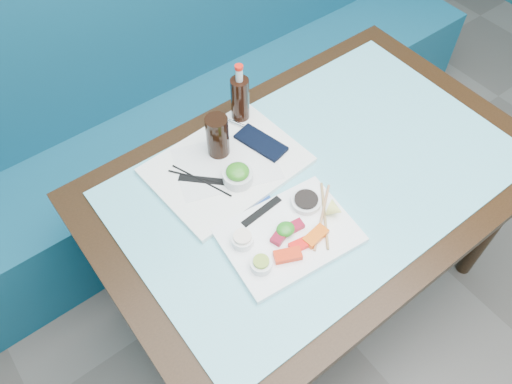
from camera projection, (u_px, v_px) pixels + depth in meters
booth_bench at (186, 112)px, 2.25m from camera, size 3.00×0.56×1.17m
dining_table at (316, 193)px, 1.61m from camera, size 1.40×0.90×0.75m
glass_top at (319, 176)px, 1.54m from camera, size 1.22×0.76×0.01m
sashimi_plate at (289, 235)px, 1.40m from camera, size 0.39×0.30×0.02m
salmon_left at (288, 255)px, 1.34m from camera, size 0.08×0.06×0.02m
salmon_mid at (301, 245)px, 1.36m from camera, size 0.07×0.04×0.02m
salmon_right at (316, 236)px, 1.38m from camera, size 0.08×0.05×0.02m
tuna_left at (279, 236)px, 1.38m from camera, size 0.06×0.05×0.02m
tuna_right at (295, 226)px, 1.40m from camera, size 0.05×0.04×0.02m
seaweed_garnish at (285, 229)px, 1.38m from camera, size 0.07×0.06×0.03m
ramekin_wasabi at (261, 264)px, 1.32m from camera, size 0.07×0.07×0.03m
wasabi_fill at (261, 261)px, 1.31m from camera, size 0.05×0.05×0.01m
ramekin_ginger at (243, 240)px, 1.36m from camera, size 0.06×0.06×0.03m
ginger_fill at (242, 237)px, 1.35m from camera, size 0.06×0.06×0.01m
soy_dish at (306, 202)px, 1.45m from camera, size 0.10×0.10×0.02m
soy_fill at (306, 199)px, 1.44m from camera, size 0.09×0.09×0.01m
lemon_wedge at (336, 210)px, 1.41m from camera, size 0.06×0.06×0.05m
chopstick_sleeve at (262, 211)px, 1.44m from camera, size 0.14×0.03×0.00m
wooden_chopstick_a at (322, 217)px, 1.42m from camera, size 0.19×0.15×0.01m
wooden_chopstick_b at (325, 215)px, 1.43m from camera, size 0.14×0.19×0.01m
serving_tray at (227, 166)px, 1.55m from camera, size 0.48×0.37×0.02m
paper_placemat at (226, 164)px, 1.55m from camera, size 0.36×0.31×0.00m
seaweed_bowl at (238, 177)px, 1.49m from camera, size 0.12×0.12×0.04m
seaweed_salad at (238, 172)px, 1.47m from camera, size 0.09×0.09×0.04m
cola_glass at (218, 136)px, 1.52m from camera, size 0.08×0.08×0.14m
navy_pouch at (261, 143)px, 1.59m from camera, size 0.11×0.18×0.01m
fork at (240, 125)px, 1.64m from camera, size 0.05×0.09×0.01m
black_chopstick_a at (201, 180)px, 1.50m from camera, size 0.08×0.21×0.01m
black_chopstick_b at (204, 179)px, 1.51m from camera, size 0.14×0.19×0.01m
tray_sleeve at (203, 180)px, 1.51m from camera, size 0.12×0.12×0.00m
cola_bottle_body at (240, 101)px, 1.61m from camera, size 0.08×0.08×0.17m
cola_bottle_neck at (239, 75)px, 1.53m from camera, size 0.03×0.03×0.05m
cola_bottle_cap at (239, 67)px, 1.50m from camera, size 0.03×0.03×0.01m
blue_napkin at (252, 209)px, 1.46m from camera, size 0.16×0.16×0.01m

